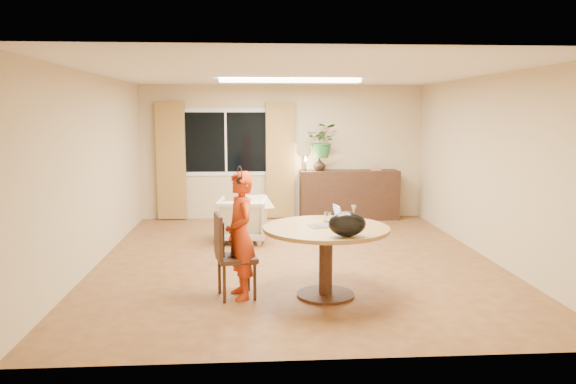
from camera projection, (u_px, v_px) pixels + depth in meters
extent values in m
plane|color=brown|center=(296.00, 260.00, 7.95)|extent=(6.50, 6.50, 0.00)
plane|color=white|center=(296.00, 73.00, 7.58)|extent=(6.50, 6.50, 0.00)
plane|color=tan|center=(282.00, 152.00, 10.98)|extent=(5.50, 0.00, 5.50)
plane|color=tan|center=(94.00, 170.00, 7.58)|extent=(0.00, 6.50, 6.50)
plane|color=tan|center=(489.00, 167.00, 7.95)|extent=(0.00, 6.50, 6.50)
cube|color=white|center=(226.00, 142.00, 10.86)|extent=(1.70, 0.02, 1.30)
cube|color=black|center=(226.00, 142.00, 10.85)|extent=(1.55, 0.01, 1.15)
cube|color=white|center=(226.00, 142.00, 10.85)|extent=(0.04, 0.01, 1.15)
cube|color=olive|center=(171.00, 161.00, 10.76)|extent=(0.55, 0.08, 2.25)
cube|color=olive|center=(280.00, 160.00, 10.90)|extent=(0.55, 0.08, 2.25)
cube|color=white|center=(290.00, 81.00, 8.77)|extent=(2.20, 0.35, 0.05)
cylinder|color=brown|center=(326.00, 229.00, 6.27)|extent=(1.41, 1.41, 0.04)
cylinder|color=black|center=(326.00, 264.00, 6.32)|extent=(0.15, 0.15, 0.76)
cylinder|color=black|center=(325.00, 295.00, 6.37)|extent=(0.65, 0.65, 0.03)
imported|color=red|center=(240.00, 235.00, 6.25)|extent=(0.60, 0.48, 1.43)
imported|color=beige|center=(242.00, 220.00, 9.05)|extent=(0.82, 0.84, 0.70)
cube|color=black|center=(349.00, 195.00, 10.94)|extent=(1.91, 0.47, 0.96)
imported|color=black|center=(319.00, 164.00, 10.82)|extent=(0.27, 0.27, 0.25)
imported|color=#316827|center=(323.00, 141.00, 10.76)|extent=(0.69, 0.62, 0.66)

